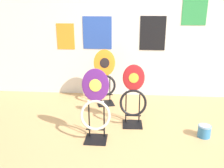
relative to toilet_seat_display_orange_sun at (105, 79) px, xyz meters
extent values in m
plane|color=tan|center=(0.75, -1.58, -0.45)|extent=(14.00, 14.00, 0.00)
cube|color=silver|center=(0.75, 0.50, 0.85)|extent=(8.00, 0.06, 2.60)
cube|color=#284CAD|center=(-0.19, 0.46, 0.71)|extent=(0.52, 0.01, 0.58)
cube|color=black|center=(0.80, 0.46, 0.71)|extent=(0.45, 0.01, 0.59)
cube|color=orange|center=(-0.77, 0.46, 0.64)|extent=(0.32, 0.01, 0.46)
cube|color=#2D8E47|center=(1.48, 0.46, 1.10)|extent=(0.41, 0.01, 0.48)
cube|color=black|center=(0.00, -0.01, -0.45)|extent=(0.35, 0.35, 0.01)
cylinder|color=black|center=(-0.12, 0.05, -0.22)|extent=(0.02, 0.02, 0.45)
cylinder|color=black|center=(0.07, 0.10, -0.22)|extent=(0.02, 0.02, 0.45)
cylinder|color=black|center=(0.03, -0.08, -0.26)|extent=(0.22, 0.08, 0.02)
torus|color=black|center=(0.01, -0.03, -0.10)|extent=(0.38, 0.24, 0.35)
ellipsoid|color=orange|center=(-0.01, 0.04, 0.27)|extent=(0.37, 0.18, 0.45)
ellipsoid|color=black|center=(-0.01, 0.03, 0.27)|extent=(0.17, 0.07, 0.17)
sphere|color=silver|center=(-0.10, -0.01, 0.05)|extent=(0.02, 0.02, 0.02)
sphere|color=silver|center=(0.09, 0.04, 0.05)|extent=(0.02, 0.02, 0.02)
cube|color=black|center=(0.48, -0.75, -0.45)|extent=(0.29, 0.29, 0.01)
cylinder|color=black|center=(0.38, -0.66, -0.23)|extent=(0.02, 0.02, 0.43)
cylinder|color=black|center=(0.57, -0.66, -0.23)|extent=(0.02, 0.02, 0.43)
cylinder|color=black|center=(0.48, -0.83, -0.27)|extent=(0.22, 0.03, 0.02)
torus|color=black|center=(0.48, -0.77, -0.10)|extent=(0.39, 0.14, 0.38)
ellipsoid|color=#AD1E23|center=(0.48, -0.72, 0.26)|extent=(0.31, 0.06, 0.37)
ellipsoid|color=yellow|center=(0.48, -0.74, 0.26)|extent=(0.14, 0.02, 0.14)
sphere|color=silver|center=(0.39, -0.74, 0.07)|extent=(0.02, 0.02, 0.02)
sphere|color=silver|center=(0.56, -0.73, 0.07)|extent=(0.02, 0.02, 0.02)
cube|color=black|center=(0.01, -1.21, -0.45)|extent=(0.28, 0.28, 0.01)
cylinder|color=black|center=(-0.09, -1.12, -0.21)|extent=(0.02, 0.02, 0.46)
cylinder|color=black|center=(0.11, -1.11, -0.21)|extent=(0.02, 0.02, 0.46)
cylinder|color=black|center=(0.01, -1.28, -0.26)|extent=(0.22, 0.02, 0.02)
torus|color=beige|center=(0.01, -1.23, -0.09)|extent=(0.38, 0.15, 0.38)
ellipsoid|color=#60237F|center=(0.01, -1.15, 0.28)|extent=(0.34, 0.07, 0.41)
ellipsoid|color=#E5CC4C|center=(0.01, -1.17, 0.28)|extent=(0.15, 0.03, 0.16)
sphere|color=silver|center=(-0.09, -1.18, 0.08)|extent=(0.02, 0.02, 0.02)
sphere|color=silver|center=(0.10, -1.18, 0.08)|extent=(0.02, 0.02, 0.02)
cylinder|color=teal|center=(1.42, -1.01, -0.37)|extent=(0.17, 0.17, 0.16)
torus|color=silver|center=(1.42, -1.01, -0.30)|extent=(0.17, 0.17, 0.01)
cylinder|color=#B2B2B7|center=(1.42, -1.01, -0.29)|extent=(0.15, 0.15, 0.00)
camera|label=1|loc=(0.44, -4.01, 1.27)|focal=40.00mm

